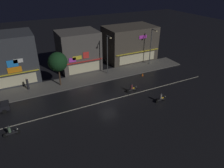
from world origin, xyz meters
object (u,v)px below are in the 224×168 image
Objects in this scene: motorcycle_following at (11,132)px; motorcycle_trailing_far at (132,88)px; pedestrian_on_sidewalk at (28,84)px; traffic_cone at (143,75)px; streetlamp_mid at (151,44)px; motorcycle_opposite_lane at (161,98)px; streetlamp_west at (108,52)px.

motorcycle_trailing_far is at bearing -168.54° from motorcycle_following.
pedestrian_on_sidewalk is 20.16m from traffic_cone.
streetlamp_mid reaches higher than motorcycle_opposite_lane.
motorcycle_following is 23.92m from traffic_cone.
traffic_cone is at bearing -138.67° from streetlamp_mid.
motorcycle_following is 1.00× the size of motorcycle_opposite_lane.
streetlamp_west reaches higher than pedestrian_on_sidewalk.
streetlamp_west reaches higher than motorcycle_trailing_far.
streetlamp_west is at bearing -78.15° from motorcycle_opposite_lane.
traffic_cone is (22.93, 6.79, -0.36)m from motorcycle_following.
pedestrian_on_sidewalk is 11.17m from motorcycle_following.
streetlamp_west is 3.85× the size of motorcycle_trailing_far.
motorcycle_trailing_far is at bearing -139.11° from traffic_cone.
streetlamp_mid is 12.88m from motorcycle_trailing_far.
streetlamp_west reaches higher than motorcycle_following.
motorcycle_trailing_far reaches higher than traffic_cone.
motorcycle_following is at bearing 168.03° from pedestrian_on_sidewalk.
motorcycle_opposite_lane is at bearing -121.77° from pedestrian_on_sidewalk.
streetlamp_mid reaches higher than motorcycle_trailing_far.
motorcycle_opposite_lane is 1.00× the size of motorcycle_trailing_far.
streetlamp_mid is 24.38m from pedestrian_on_sidewalk.
streetlamp_west is 14.67m from pedestrian_on_sidewalk.
motorcycle_trailing_far is (14.87, -8.15, -0.43)m from pedestrian_on_sidewalk.
motorcycle_opposite_lane reaches higher than traffic_cone.
streetlamp_west is 3.85× the size of motorcycle_following.
motorcycle_following is 1.00× the size of motorcycle_trailing_far.
streetlamp_mid reaches higher than motorcycle_following.
pedestrian_on_sidewalk is at bearing -37.85° from motorcycle_opposite_lane.
streetlamp_west reaches higher than motorcycle_opposite_lane.
motorcycle_following is at bearing -149.48° from streetlamp_west.
motorcycle_opposite_lane is (2.91, -12.18, -3.81)m from streetlamp_west.
motorcycle_opposite_lane is at bearing -119.04° from streetlamp_mid.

